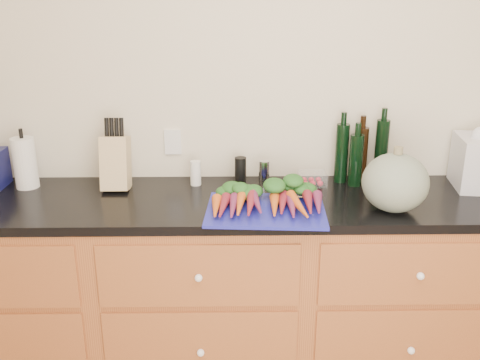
{
  "coord_description": "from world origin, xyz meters",
  "views": [
    {
      "loc": [
        -0.31,
        -0.93,
        1.8
      ],
      "look_at": [
        -0.28,
        1.2,
        1.06
      ],
      "focal_mm": 40.0,
      "sensor_mm": 36.0,
      "label": 1
    }
  ],
  "objects_px": {
    "squash": "(395,183)",
    "tomato_box": "(312,179)",
    "knife_block": "(116,163)",
    "cutting_board": "(266,210)",
    "paper_towel": "(25,163)",
    "carrots": "(265,199)"
  },
  "relations": [
    {
      "from": "squash",
      "to": "tomato_box",
      "type": "height_order",
      "value": "squash"
    },
    {
      "from": "knife_block",
      "to": "cutting_board",
      "type": "bearing_deg",
      "value": -23.87
    },
    {
      "from": "cutting_board",
      "to": "squash",
      "type": "bearing_deg",
      "value": 0.74
    },
    {
      "from": "paper_towel",
      "to": "squash",
      "type": "bearing_deg",
      "value": -10.82
    },
    {
      "from": "cutting_board",
      "to": "paper_towel",
      "type": "distance_m",
      "value": 1.15
    },
    {
      "from": "cutting_board",
      "to": "squash",
      "type": "height_order",
      "value": "squash"
    },
    {
      "from": "cutting_board",
      "to": "tomato_box",
      "type": "relative_size",
      "value": 3.76
    },
    {
      "from": "carrots",
      "to": "cutting_board",
      "type": "bearing_deg",
      "value": -90.0
    },
    {
      "from": "cutting_board",
      "to": "carrots",
      "type": "height_order",
      "value": "carrots"
    },
    {
      "from": "cutting_board",
      "to": "knife_block",
      "type": "relative_size",
      "value": 2.0
    },
    {
      "from": "cutting_board",
      "to": "knife_block",
      "type": "bearing_deg",
      "value": 156.13
    },
    {
      "from": "squash",
      "to": "tomato_box",
      "type": "xyz_separation_m",
      "value": [
        -0.29,
        0.32,
        -0.09
      ]
    },
    {
      "from": "carrots",
      "to": "paper_towel",
      "type": "xyz_separation_m",
      "value": [
        -1.1,
        0.28,
        0.08
      ]
    },
    {
      "from": "cutting_board",
      "to": "knife_block",
      "type": "distance_m",
      "value": 0.75
    },
    {
      "from": "paper_towel",
      "to": "tomato_box",
      "type": "bearing_deg",
      "value": 0.43
    },
    {
      "from": "squash",
      "to": "knife_block",
      "type": "distance_m",
      "value": 1.25
    },
    {
      "from": "paper_towel",
      "to": "tomato_box",
      "type": "xyz_separation_m",
      "value": [
        1.34,
        0.01,
        -0.09
      ]
    },
    {
      "from": "paper_towel",
      "to": "carrots",
      "type": "bearing_deg",
      "value": -14.03
    },
    {
      "from": "cutting_board",
      "to": "tomato_box",
      "type": "xyz_separation_m",
      "value": [
        0.24,
        0.33,
        0.02
      ]
    },
    {
      "from": "carrots",
      "to": "knife_block",
      "type": "distance_m",
      "value": 0.73
    },
    {
      "from": "paper_towel",
      "to": "tomato_box",
      "type": "distance_m",
      "value": 1.35
    },
    {
      "from": "squash",
      "to": "knife_block",
      "type": "relative_size",
      "value": 1.11
    }
  ]
}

